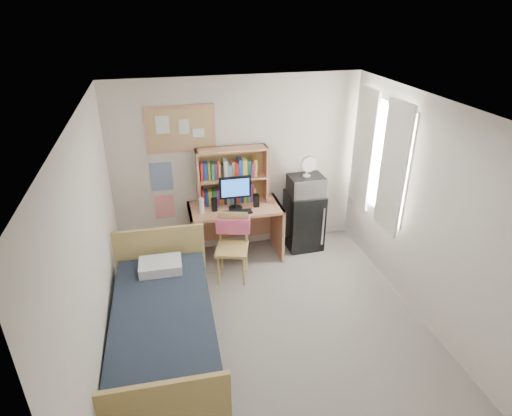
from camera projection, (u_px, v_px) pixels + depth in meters
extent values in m
cube|color=gray|center=(275.00, 334.00, 4.99)|extent=(3.60, 4.20, 0.02)
cube|color=white|center=(280.00, 112.00, 3.83)|extent=(3.60, 4.20, 0.02)
cube|color=silver|center=(238.00, 167.00, 6.24)|extent=(3.60, 0.04, 2.60)
cube|color=silver|center=(373.00, 408.00, 2.58)|extent=(3.60, 0.04, 2.60)
cube|color=silver|center=(94.00, 260.00, 4.03)|extent=(0.04, 4.20, 2.60)
cube|color=silver|center=(432.00, 219.00, 4.78)|extent=(0.04, 4.20, 2.60)
cube|color=white|center=(379.00, 158.00, 5.68)|extent=(0.10, 1.40, 1.70)
cube|color=white|center=(393.00, 169.00, 5.33)|extent=(0.04, 0.55, 1.70)
cube|color=white|center=(364.00, 149.00, 6.02)|extent=(0.04, 0.55, 1.70)
cube|color=tan|center=(181.00, 129.00, 5.79)|extent=(0.94, 0.03, 0.64)
cube|color=#23488D|center=(162.00, 177.00, 6.02)|extent=(0.30, 0.01, 0.42)
cube|color=red|center=(165.00, 206.00, 6.23)|extent=(0.28, 0.01, 0.36)
cube|color=tan|center=(235.00, 232.00, 6.30)|extent=(1.33, 0.68, 0.83)
cube|color=tan|center=(232.00, 249.00, 5.78)|extent=(0.58, 0.58, 0.93)
cube|color=black|center=(304.00, 220.00, 6.57)|extent=(0.53, 0.53, 0.89)
cube|color=#19212D|center=(164.00, 332.00, 4.59)|extent=(1.14, 2.19, 0.59)
cube|color=tan|center=(232.00, 176.00, 6.06)|extent=(1.01, 0.26, 0.82)
cube|color=black|center=(235.00, 193.00, 5.96)|extent=(0.44, 0.04, 0.47)
cube|color=black|center=(237.00, 212.00, 5.94)|extent=(0.41, 0.13, 0.02)
cube|color=black|center=(214.00, 205.00, 5.96)|extent=(0.08, 0.08, 0.19)
cube|color=black|center=(256.00, 201.00, 6.08)|extent=(0.08, 0.08, 0.19)
cylinder|color=silver|center=(202.00, 206.00, 5.88)|extent=(0.07, 0.07, 0.22)
cube|color=#E75880|center=(233.00, 225.00, 5.85)|extent=(0.49, 0.27, 0.22)
cube|color=#BCBCC1|center=(306.00, 185.00, 6.29)|extent=(0.51, 0.39, 0.29)
cylinder|color=silver|center=(307.00, 167.00, 6.16)|extent=(0.23, 0.23, 0.29)
cube|color=silver|center=(160.00, 266.00, 5.09)|extent=(0.51, 0.36, 0.12)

